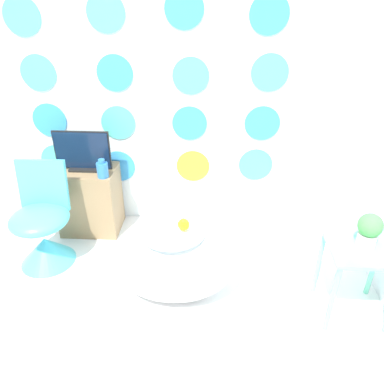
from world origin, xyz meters
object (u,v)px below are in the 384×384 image
(vase, at_px, (102,169))
(potted_plant_left, at_px, (369,230))
(tv, at_px, (83,153))
(chair, at_px, (43,233))
(bathtub, at_px, (173,261))

(vase, height_order, potted_plant_left, potted_plant_left)
(vase, xyz_separation_m, potted_plant_left, (1.78, -0.73, 0.01))
(tv, bearing_deg, chair, -116.07)
(bathtub, relative_size, chair, 1.06)
(bathtub, bearing_deg, tv, 136.69)
(vase, distance_m, potted_plant_left, 1.92)
(bathtub, relative_size, vase, 5.56)
(tv, xyz_separation_m, potted_plant_left, (1.96, -0.85, -0.07))
(potted_plant_left, bearing_deg, vase, 157.73)
(bathtub, relative_size, potted_plant_left, 3.73)
(tv, relative_size, potted_plant_left, 2.01)
(chair, relative_size, vase, 5.22)
(vase, bearing_deg, potted_plant_left, -22.27)
(potted_plant_left, bearing_deg, tv, 156.57)
(chair, relative_size, potted_plant_left, 3.50)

